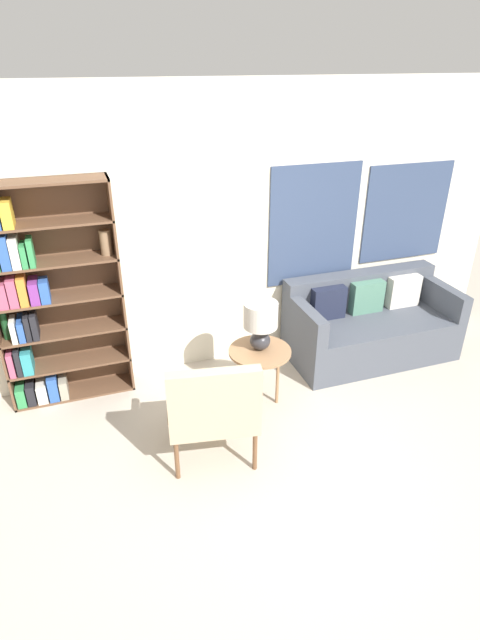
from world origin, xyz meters
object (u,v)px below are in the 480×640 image
object	(u,v)px
side_table	(260,355)
armchair	(213,406)
table_lamp	(261,320)
couch	(369,325)
bookshelf	(40,301)

from	to	relation	value
side_table	armchair	bearing A→B (deg)	-135.17
armchair	table_lamp	distance (m)	0.93
armchair	couch	bearing A→B (deg)	27.31
bookshelf	side_table	distance (m)	1.96
bookshelf	armchair	distance (m)	1.79
couch	side_table	size ratio (longest dim) A/B	3.08
bookshelf	armchair	size ratio (longest dim) A/B	2.15
armchair	couch	world-z (taller)	armchair
armchair	couch	xyz separation A→B (m)	(2.01, 1.04, -0.20)
table_lamp	side_table	bearing A→B (deg)	-112.50
couch	bookshelf	bearing A→B (deg)	175.41
couch	table_lamp	distance (m)	1.53
table_lamp	bookshelf	bearing A→B (deg)	159.49
bookshelf	couch	xyz separation A→B (m)	(3.16, -0.25, -0.66)
armchair	table_lamp	xyz separation A→B (m)	(0.62, 0.63, 0.30)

